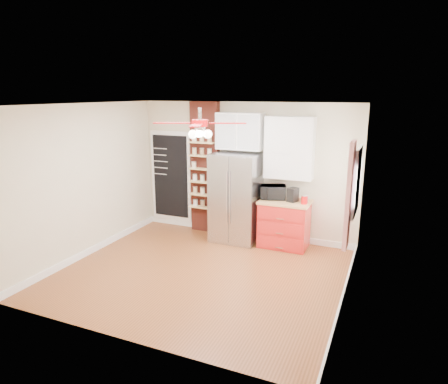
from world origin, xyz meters
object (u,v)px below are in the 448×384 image
at_px(coffee_maker, 293,195).
at_px(canister_left, 304,200).
at_px(ceiling_fan, 200,123).
at_px(pantry_jar_oats, 194,165).
at_px(red_cabinet, 284,224).
at_px(fridge, 236,198).
at_px(toaster_oven, 273,192).

bearing_deg(coffee_maker, canister_left, 0.77).
relative_size(ceiling_fan, canister_left, 9.12).
distance_m(ceiling_fan, canister_left, 2.52).
height_order(ceiling_fan, pantry_jar_oats, ceiling_fan).
xyz_separation_m(red_cabinet, ceiling_fan, (-0.92, -1.68, 1.97)).
xyz_separation_m(fridge, coffee_maker, (1.11, 0.06, 0.16)).
xyz_separation_m(toaster_oven, pantry_jar_oats, (-1.70, 0.03, 0.40)).
height_order(ceiling_fan, coffee_maker, ceiling_fan).
distance_m(toaster_oven, canister_left, 0.64).
bearing_deg(ceiling_fan, red_cabinet, 61.29).
height_order(fridge, toaster_oven, fridge).
height_order(red_cabinet, ceiling_fan, ceiling_fan).
xyz_separation_m(ceiling_fan, coffee_maker, (1.06, 1.69, -1.39)).
bearing_deg(ceiling_fan, coffee_maker, 57.92).
distance_m(ceiling_fan, coffee_maker, 2.43).
bearing_deg(toaster_oven, red_cabinet, -29.70).
height_order(toaster_oven, pantry_jar_oats, pantry_jar_oats).
bearing_deg(pantry_jar_oats, canister_left, -3.96).
distance_m(toaster_oven, coffee_maker, 0.40).
height_order(fridge, red_cabinet, fridge).
xyz_separation_m(fridge, red_cabinet, (0.97, 0.05, -0.42)).
distance_m(canister_left, pantry_jar_oats, 2.37).
relative_size(fridge, coffee_maker, 6.70).
bearing_deg(red_cabinet, coffee_maker, 3.63).
distance_m(red_cabinet, canister_left, 0.65).
bearing_deg(red_cabinet, pantry_jar_oats, 177.49).
bearing_deg(ceiling_fan, fridge, 91.76).
distance_m(coffee_maker, canister_left, 0.25).
bearing_deg(pantry_jar_oats, toaster_oven, -1.01).
distance_m(ceiling_fan, toaster_oven, 2.32).
bearing_deg(pantry_jar_oats, red_cabinet, -2.51).
bearing_deg(red_cabinet, ceiling_fan, -118.71).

